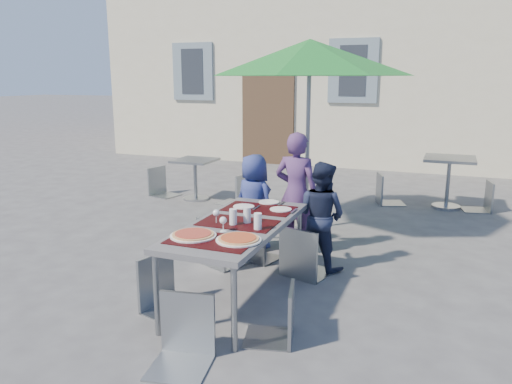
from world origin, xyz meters
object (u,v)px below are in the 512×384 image
at_px(child_2, 321,215).
at_px(chair_0, 218,213).
at_px(chair_2, 304,221).
at_px(patio_umbrella, 310,59).
at_px(chair_5, 182,291).
at_px(bg_chair_l_0, 160,164).
at_px(dining_table, 238,229).
at_px(bg_chair_l_1, 387,171).
at_px(cafe_table_1, 449,172).
at_px(pizza_near_left, 193,235).
at_px(bg_chair_r_0, 238,170).
at_px(cafe_table_0, 195,173).
at_px(chair_3, 162,250).
at_px(chair_1, 257,220).
at_px(chair_4, 280,282).
at_px(bg_chair_r_1, 485,178).
at_px(child_0, 254,202).
at_px(pizza_near_right, 239,239).
at_px(child_1, 296,193).

bearing_deg(child_2, chair_0, 39.02).
relative_size(chair_2, patio_umbrella, 0.39).
relative_size(chair_5, bg_chair_l_0, 1.00).
distance_m(dining_table, bg_chair_l_1, 4.35).
bearing_deg(dining_table, chair_0, 127.51).
bearing_deg(cafe_table_1, chair_2, -110.76).
bearing_deg(chair_0, patio_umbrella, 72.22).
xyz_separation_m(pizza_near_left, bg_chair_r_0, (-1.25, 3.84, -0.19)).
distance_m(cafe_table_0, bg_chair_l_1, 3.21).
bearing_deg(child_2, chair_3, 75.83).
distance_m(chair_2, chair_5, 1.92).
bearing_deg(chair_1, chair_2, -21.58).
height_order(chair_4, cafe_table_1, chair_4).
bearing_deg(bg_chair_l_1, patio_umbrella, -114.15).
height_order(pizza_near_left, bg_chair_r_1, bg_chair_r_1).
distance_m(chair_0, chair_1, 0.46).
bearing_deg(chair_3, child_0, 85.78).
xyz_separation_m(chair_2, cafe_table_1, (1.36, 3.59, -0.01)).
xyz_separation_m(chair_1, chair_5, (0.25, -2.13, 0.07)).
relative_size(pizza_near_left, child_2, 0.33).
distance_m(dining_table, chair_4, 0.86).
height_order(pizza_near_left, cafe_table_0, pizza_near_left).
xyz_separation_m(bg_chair_l_0, bg_chair_r_1, (5.30, 0.91, -0.04)).
height_order(child_2, chair_4, child_2).
xyz_separation_m(chair_2, cafe_table_0, (-2.68, 2.62, -0.14)).
relative_size(chair_1, bg_chair_l_1, 0.89).
distance_m(chair_4, cafe_table_0, 4.88).
bearing_deg(chair_3, cafe_table_0, 114.21).
height_order(pizza_near_right, bg_chair_r_0, bg_chair_r_0).
xyz_separation_m(chair_4, bg_chair_l_0, (-3.60, 4.03, 0.06)).
bearing_deg(chair_5, cafe_table_1, 72.44).
height_order(chair_5, bg_chair_r_0, bg_chair_r_0).
xyz_separation_m(chair_1, chair_2, (0.62, -0.25, 0.12)).
xyz_separation_m(bg_chair_l_0, cafe_table_1, (4.77, 0.89, 0.03)).
bearing_deg(pizza_near_left, bg_chair_l_1, 78.05).
height_order(pizza_near_right, child_2, child_2).
distance_m(child_1, chair_3, 2.03).
bearing_deg(child_0, chair_5, 120.96).
relative_size(pizza_near_right, chair_4, 0.44).
relative_size(child_2, bg_chair_l_1, 1.25).
bearing_deg(chair_1, chair_0, -141.50).
xyz_separation_m(chair_0, bg_chair_l_0, (-2.44, 2.73, -0.04)).
bearing_deg(child_1, pizza_near_left, 85.26).
relative_size(pizza_near_left, pizza_near_right, 1.04).
distance_m(chair_4, bg_chair_l_1, 4.86).
distance_m(pizza_near_left, patio_umbrella, 3.29).
distance_m(chair_0, bg_chair_r_1, 4.63).
xyz_separation_m(pizza_near_left, chair_5, (0.24, -0.62, -0.21)).
height_order(child_2, bg_chair_r_1, child_2).
bearing_deg(bg_chair_r_1, child_1, -127.19).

